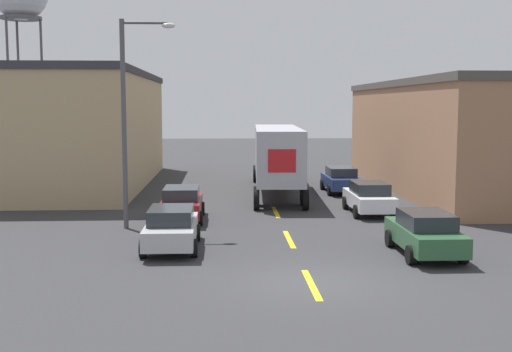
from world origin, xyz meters
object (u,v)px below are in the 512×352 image
Objects in this scene: semi_truck at (276,152)px; parked_car_right_mid at (369,197)px; parked_car_right_near at (425,233)px; parked_car_left_near at (171,228)px; street_lamp at (129,110)px; parked_car_left_far at (182,203)px; parked_car_right_far at (341,179)px.

semi_truck reaches higher than parked_car_right_mid.
parked_car_right_near is at bearing -90.00° from parked_car_right_mid.
street_lamp is (-1.96, 3.99, 4.11)m from parked_car_left_near.
street_lamp reaches higher than parked_car_left_far.
parked_car_left_far is at bearing -135.00° from parked_car_right_far.
parked_car_left_far and parked_car_left_near have the same top height.
parked_car_right_near is at bearing -90.00° from parked_car_right_far.
parked_car_left_far is (-8.70, -1.37, 0.00)m from parked_car_right_mid.
parked_car_right_near is 12.61m from street_lamp.
parked_car_right_mid is 1.00× the size of parked_car_right_far.
parked_car_left_near is at bearing -105.92° from semi_truck.
parked_car_right_mid is at bearing 8.96° from parked_car_left_far.
parked_car_left_far is (-4.95, -9.08, -1.56)m from semi_truck.
parked_car_right_near is 1.00× the size of parked_car_left_far.
semi_truck is 3.49× the size of parked_car_left_near.
semi_truck is at bearing 103.10° from parked_car_right_near.
parked_car_right_near and parked_car_right_far have the same top height.
parked_car_right_mid is at bearing 16.04° from street_lamp.
parked_car_right_near is 11.19m from parked_car_left_far.
semi_truck is 16.63m from parked_car_right_near.
parked_car_right_mid and parked_car_right_far have the same top height.
parked_car_left_far is at bearing 40.80° from street_lamp.
parked_car_right_mid is at bearing 90.00° from parked_car_right_near.
parked_car_left_far is at bearing -115.97° from semi_truck.
parked_car_right_far is 1.00× the size of parked_car_left_near.
street_lamp is at bearing -135.73° from parked_car_right_far.
parked_car_right_near is (3.75, -16.12, -1.56)m from semi_truck.
semi_truck reaches higher than parked_car_left_far.
parked_car_right_near is 15.74m from parked_car_right_far.
parked_car_right_mid is 11.83m from street_lamp.
parked_car_left_near is at bearing -63.83° from street_lamp.
parked_car_left_near is 0.49× the size of street_lamp.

